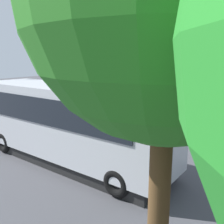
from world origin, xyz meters
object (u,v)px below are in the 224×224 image
at_px(spectator_left, 99,124).
at_px(traffic_cone, 133,113).
at_px(parked_motorcycle_dark, 71,133).
at_px(stunt_motorcycle, 102,108).
at_px(parked_motorcycle_silver, 143,147).
at_px(spectator_far_left, 120,126).
at_px(spectator_centre, 88,119).
at_px(tour_bus, 69,124).

distance_m(spectator_left, traffic_cone, 6.40).
bearing_deg(parked_motorcycle_dark, stunt_motorcycle, -70.63).
bearing_deg(parked_motorcycle_silver, parked_motorcycle_dark, 1.11).
distance_m(spectator_far_left, parked_motorcycle_dark, 2.68).
bearing_deg(traffic_cone, spectator_centre, 93.36).
height_order(spectator_centre, traffic_cone, spectator_centre).
bearing_deg(spectator_centre, traffic_cone, -86.64).
distance_m(parked_motorcycle_silver, traffic_cone, 7.89).
height_order(parked_motorcycle_silver, parked_motorcycle_dark, same).
bearing_deg(tour_bus, stunt_motorcycle, -64.01).
bearing_deg(parked_motorcycle_silver, traffic_cone, -59.01).
bearing_deg(spectator_left, spectator_far_left, -165.22).
relative_size(spectator_left, parked_motorcycle_dark, 0.83).
distance_m(spectator_far_left, spectator_centre, 2.00).
xyz_separation_m(spectator_far_left, spectator_left, (1.08, 0.29, 0.03)).
bearing_deg(traffic_cone, tour_bus, 100.43).
xyz_separation_m(parked_motorcycle_dark, traffic_cone, (-0.14, -6.85, -0.18)).
bearing_deg(stunt_motorcycle, spectator_left, 123.45).
bearing_deg(parked_motorcycle_dark, spectator_centre, -118.73).
relative_size(parked_motorcycle_dark, stunt_motorcycle, 1.05).
bearing_deg(traffic_cone, parked_motorcycle_dark, 88.84).
distance_m(tour_bus, spectator_left, 2.71).
relative_size(spectator_left, stunt_motorcycle, 0.87).
distance_m(spectator_far_left, traffic_cone, 6.43).
bearing_deg(spectator_far_left, parked_motorcycle_dark, 19.79).
relative_size(tour_bus, spectator_far_left, 5.71).
xyz_separation_m(spectator_far_left, parked_motorcycle_dark, (2.48, 0.89, -0.50)).
bearing_deg(tour_bus, spectator_far_left, -103.83).
height_order(spectator_left, parked_motorcycle_silver, spectator_left).
bearing_deg(traffic_cone, stunt_motorcycle, 25.10).
relative_size(parked_motorcycle_silver, traffic_cone, 3.25).
height_order(parked_motorcycle_dark, traffic_cone, parked_motorcycle_dark).
xyz_separation_m(spectator_far_left, parked_motorcycle_silver, (-1.72, 0.81, -0.50)).
distance_m(spectator_left, parked_motorcycle_dark, 1.61).
xyz_separation_m(parked_motorcycle_silver, parked_motorcycle_dark, (4.20, 0.08, 0.00)).
bearing_deg(spectator_far_left, spectator_centre, 0.10).
bearing_deg(stunt_motorcycle, parked_motorcycle_silver, 137.42).
xyz_separation_m(spectator_left, parked_motorcycle_silver, (-2.80, 0.53, -0.53)).
distance_m(tour_bus, traffic_cone, 9.10).
bearing_deg(stunt_motorcycle, parked_motorcycle_dark, 109.37).
xyz_separation_m(tour_bus, traffic_cone, (1.63, -8.85, -1.34)).
bearing_deg(parked_motorcycle_dark, parked_motorcycle_silver, -178.89).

